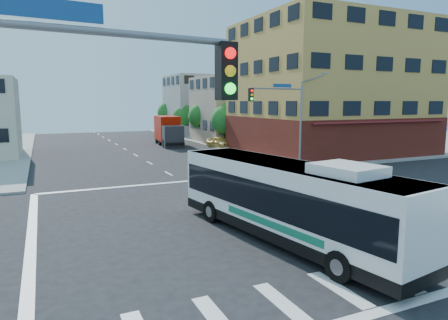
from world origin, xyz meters
name	(u,v)px	position (x,y,z in m)	size (l,w,h in m)	color
ground	(245,216)	(0.00, 0.00, 0.00)	(120.00, 120.00, 0.00)	black
sidewalk_ne	(336,136)	(35.00, 35.00, 0.07)	(50.00, 50.00, 0.15)	gray
corner_building_ne	(330,99)	(19.99, 18.48, 5.89)	(18.10, 15.44, 14.00)	#BB9143
building_east_near	(241,109)	(16.98, 33.98, 4.51)	(12.06, 10.06, 9.00)	tan
building_east_far	(204,105)	(16.98, 47.98, 5.01)	(12.06, 10.06, 10.00)	#9A9A95
signal_mast_ne	(285,109)	(9.08, 10.62, 4.98)	(7.91, 1.13, 8.07)	slate
signal_mast_sw	(23,145)	(-9.08, -10.64, 4.98)	(7.91, 1.01, 8.07)	slate
street_tree_a	(226,118)	(11.90, 27.92, 3.59)	(3.60, 3.60, 5.53)	#3B2915
street_tree_b	(203,115)	(11.90, 35.92, 3.75)	(3.80, 3.80, 5.79)	#3B2915
street_tree_c	(184,115)	(11.90, 43.92, 3.46)	(3.40, 3.40, 5.29)	#3B2915
street_tree_d	(169,111)	(11.90, 51.92, 3.88)	(4.00, 4.00, 6.03)	#3B2915
transit_bus	(286,199)	(-0.10, -3.72, 1.71)	(4.36, 12.07, 3.50)	black
box_truck	(168,131)	(6.01, 33.03, 1.81)	(3.26, 8.49, 3.73)	#26272B
parked_car	(220,142)	(10.79, 27.45, 0.71)	(1.67, 4.15, 1.41)	gold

